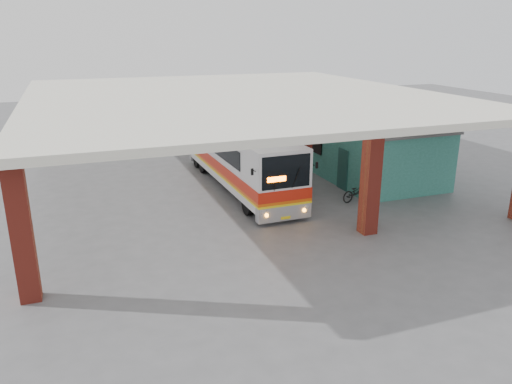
{
  "coord_description": "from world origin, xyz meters",
  "views": [
    {
      "loc": [
        -7.78,
        -19.03,
        7.81
      ],
      "look_at": [
        -0.7,
        0.0,
        1.23
      ],
      "focal_mm": 35.0,
      "sensor_mm": 36.0,
      "label": 1
    }
  ],
  "objects_px": {
    "motorcycle": "(357,192)",
    "red_chair": "(295,159)",
    "coach_bus": "(240,156)",
    "pedestrian": "(371,206)"
  },
  "relations": [
    {
      "from": "coach_bus",
      "to": "red_chair",
      "type": "height_order",
      "value": "coach_bus"
    },
    {
      "from": "motorcycle",
      "to": "red_chair",
      "type": "relative_size",
      "value": 2.19
    },
    {
      "from": "coach_bus",
      "to": "motorcycle",
      "type": "bearing_deg",
      "value": -42.37
    },
    {
      "from": "coach_bus",
      "to": "motorcycle",
      "type": "distance_m",
      "value": 6.22
    },
    {
      "from": "pedestrian",
      "to": "red_chair",
      "type": "xyz_separation_m",
      "value": [
        1.28,
        10.29,
        -0.5
      ]
    },
    {
      "from": "pedestrian",
      "to": "coach_bus",
      "type": "bearing_deg",
      "value": -96.95
    },
    {
      "from": "red_chair",
      "to": "motorcycle",
      "type": "bearing_deg",
      "value": -70.66
    },
    {
      "from": "coach_bus",
      "to": "motorcycle",
      "type": "height_order",
      "value": "coach_bus"
    },
    {
      "from": "coach_bus",
      "to": "pedestrian",
      "type": "relative_size",
      "value": 6.68
    },
    {
      "from": "coach_bus",
      "to": "pedestrian",
      "type": "xyz_separation_m",
      "value": [
        3.4,
        -7.05,
        -0.81
      ]
    }
  ]
}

